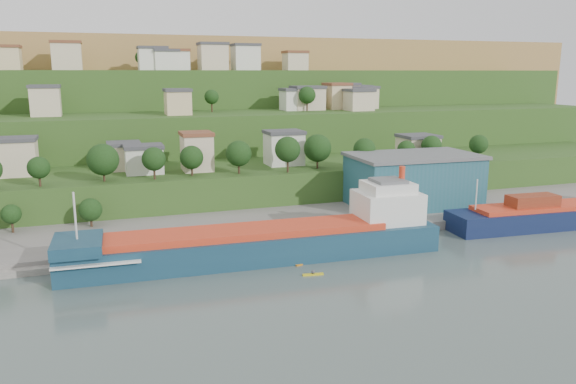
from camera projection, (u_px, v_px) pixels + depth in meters
name	position (u px, v px, depth m)	size (l,w,h in m)	color
ground	(297.00, 273.00, 98.35)	(500.00, 500.00, 0.00)	#43514D
quay	(337.00, 223.00, 130.58)	(220.00, 26.00, 4.00)	slate
hillside	(172.00, 149.00, 254.45)	(360.00, 210.76, 96.00)	#284719
cargo_ship_near	(269.00, 243.00, 105.46)	(70.92, 13.76, 18.13)	#123146
cargo_ship_far	(572.00, 214.00, 129.08)	(57.09, 13.17, 15.37)	#0D173D
warehouse	(413.00, 180.00, 138.39)	(31.48, 19.80, 12.80)	#205662
dinghy	(21.00, 258.00, 101.55)	(3.58, 1.34, 0.72)	silver
kayak_orange	(303.00, 263.00, 102.53)	(3.38, 1.51, 0.84)	orange
kayak_yellow	(313.00, 274.00, 97.10)	(3.72, 1.12, 0.92)	gold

